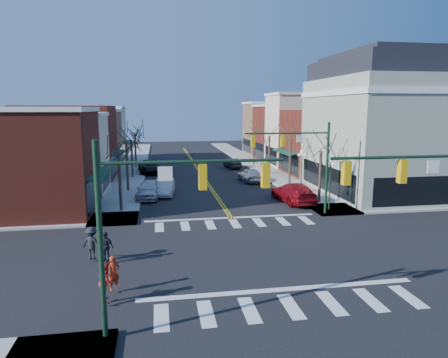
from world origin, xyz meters
name	(u,v)px	position (x,y,z in m)	size (l,w,h in m)	color
ground	(256,254)	(0.00, 0.00, 0.00)	(160.00, 160.00, 0.00)	black
sidewalk_left	(125,189)	(-8.75, 20.00, 0.07)	(3.50, 70.00, 0.15)	#9E9B93
sidewalk_right	(289,184)	(8.75, 20.00, 0.07)	(3.50, 70.00, 0.15)	#9E9B93
bldg_left_brick_a	(26,163)	(-15.50, 11.75, 4.00)	(10.00, 8.50, 8.00)	maroon
bldg_left_stucco_a	(52,155)	(-15.50, 19.50, 3.75)	(10.00, 7.00, 7.50)	beige
bldg_left_brick_b	(69,143)	(-15.50, 27.50, 4.25)	(10.00, 9.00, 8.50)	maroon
bldg_left_tan	(82,140)	(-15.50, 35.75, 3.90)	(10.00, 7.50, 7.80)	#A07458
bldg_left_stucco_b	(91,135)	(-15.50, 43.50, 4.10)	(10.00, 8.00, 8.20)	beige
bldg_right_brick_a	(327,143)	(15.50, 25.75, 4.00)	(10.00, 8.50, 8.00)	maroon
bldg_right_stucco	(305,131)	(15.50, 33.50, 5.00)	(10.00, 7.00, 10.00)	beige
bldg_right_brick_b	(288,133)	(15.50, 41.00, 4.25)	(10.00, 8.00, 8.50)	maroon
bldg_right_tan	(274,129)	(15.50, 49.00, 4.50)	(10.00, 8.00, 9.00)	#A07458
victorian_corner	(387,125)	(16.50, 14.50, 6.66)	(12.25, 14.25, 13.30)	#9AA48E
traffic_mast_near_left	(154,211)	(-5.55, -7.40, 4.71)	(6.60, 0.28, 7.20)	#14331E
traffic_mast_near_right	(440,199)	(5.55, -7.40, 4.71)	(6.60, 0.28, 7.20)	#14331E
traffic_mast_far_right	(304,156)	(5.55, 7.40, 4.71)	(6.60, 0.28, 7.20)	#14331E
lamppost_corner	(330,175)	(8.20, 8.50, 2.96)	(0.36, 0.36, 4.33)	#14331E
lamppost_midblock	(302,164)	(8.20, 15.00, 2.96)	(0.36, 0.36, 4.33)	#14331E
tree_left_a	(120,183)	(-8.40, 11.00, 2.38)	(0.24, 0.24, 4.76)	#382B21
tree_left_b	(127,167)	(-8.40, 19.00, 2.52)	(0.24, 0.24, 5.04)	#382B21
tree_left_c	(132,159)	(-8.40, 27.00, 2.27)	(0.24, 0.24, 4.55)	#382B21
tree_left_d	(136,151)	(-8.40, 35.00, 2.45)	(0.24, 0.24, 4.90)	#382B21
tree_right_a	(320,178)	(8.40, 11.00, 2.31)	(0.24, 0.24, 4.62)	#382B21
tree_right_b	(290,162)	(8.40, 19.00, 2.59)	(0.24, 0.24, 5.18)	#382B21
tree_right_c	(269,155)	(8.40, 27.00, 2.42)	(0.24, 0.24, 4.83)	#382B21
tree_right_d	(254,148)	(8.40, 35.00, 2.48)	(0.24, 0.24, 4.97)	#382B21
car_left_near	(149,189)	(-6.29, 15.66, 0.84)	(1.98, 4.92, 1.68)	silver
car_left_mid	(165,187)	(-4.80, 16.85, 0.77)	(1.64, 4.69, 1.55)	silver
car_left_far	(150,167)	(-6.40, 30.51, 0.84)	(2.77, 6.01, 1.67)	black
car_right_near	(293,193)	(6.40, 11.98, 0.86)	(2.40, 5.91, 1.72)	maroon
car_right_mid	(250,175)	(4.86, 22.34, 0.79)	(1.85, 4.61, 1.57)	#A6A5AA
car_right_far	(232,163)	(4.80, 32.98, 0.67)	(1.42, 4.07, 1.34)	black
pedestrian_red_a	(114,273)	(-7.46, -3.64, 0.93)	(0.57, 0.37, 1.56)	#B02A12
pedestrian_red_b	(106,282)	(-7.66, -4.66, 1.00)	(0.83, 0.65, 1.71)	red
pedestrian_dark_a	(105,246)	(-8.26, -0.06, 0.98)	(0.97, 0.40, 1.65)	black
pedestrian_dark_b	(92,243)	(-9.00, 0.35, 1.06)	(1.17, 0.67, 1.81)	black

